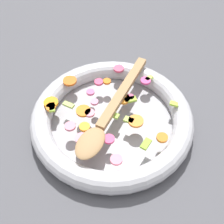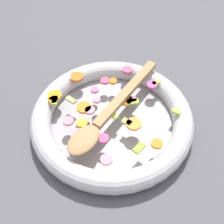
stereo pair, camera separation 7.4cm
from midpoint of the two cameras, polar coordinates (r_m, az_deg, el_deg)
name	(u,v)px [view 2 (the right image)]	position (r m, az deg, el deg)	size (l,w,h in m)	color
ground_plane	(112,125)	(0.78, 2.72, -2.52)	(4.00, 4.00, 0.00)	#4C4C51
skillet	(112,119)	(0.76, 2.78, -1.51)	(0.40, 0.40, 0.05)	gray
chopped_vegetables	(103,107)	(0.75, 1.16, 0.84)	(0.28, 0.32, 0.01)	#D95E16
wooden_spoon	(108,113)	(0.72, 2.12, -0.42)	(0.35, 0.09, 0.01)	#A87F51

